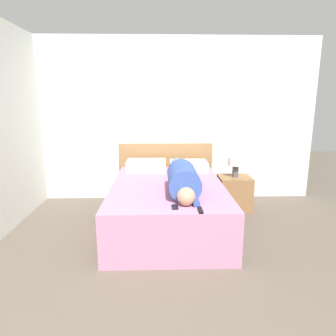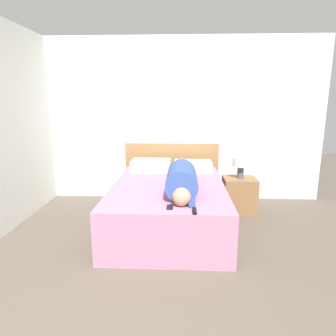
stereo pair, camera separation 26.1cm
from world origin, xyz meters
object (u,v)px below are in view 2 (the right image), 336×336
Objects in this scene: nightstand at (239,195)px; pillow_second at (193,166)px; person_lying at (182,178)px; pillow_near_headboard at (151,165)px; table_lamp at (241,164)px; bed at (169,206)px; tv_remote at (194,211)px; cell_phone at (170,207)px.

nightstand is 0.91× the size of pillow_second.
person_lying is 1.12m from pillow_near_headboard.
table_lamp is 1.21m from person_lying.
pillow_second is (-0.69, 0.16, 0.39)m from nightstand.
bed is at bearing -148.75° from table_lamp.
table_lamp is at bearing 0.00° from nightstand.
pillow_second is at bearing 66.56° from bed.
pillow_second is at bearing 166.89° from nightstand.
bed is 13.79× the size of tv_remote.
cell_phone is at bearing 155.80° from tv_remote.
bed is 0.52m from person_lying.
tv_remote is (-0.73, -1.57, 0.34)m from nightstand.
nightstand is 1.30m from person_lying.
nightstand is at bearing -6.85° from pillow_near_headboard.
nightstand is 1.77m from tv_remote.
pillow_second is at bearing 166.89° from table_lamp.
person_lying is 2.85× the size of pillow_second.
bed is at bearing -148.75° from nightstand.
table_lamp is 1.77m from cell_phone.
bed is 1.28m from table_lamp.
tv_remote is at bearing -80.24° from person_lying.
pillow_second is at bearing 88.42° from tv_remote.
table_lamp is 0.71m from pillow_second.
person_lying reaches higher than tv_remote.
person_lying reaches higher than cell_phone.
bed is at bearing 125.97° from person_lying.
tv_remote reaches higher than bed.
person_lying is (0.17, -0.23, 0.44)m from bed.
person_lying is 12.20× the size of cell_phone.
table_lamp is 1.34m from pillow_near_headboard.
table_lamp reaches higher than pillow_near_headboard.
table_lamp is at bearing 44.81° from person_lying.
table_lamp is 0.51× the size of pillow_near_headboard.
tv_remote is 0.26m from cell_phone.
tv_remote is at bearing -24.20° from cell_phone.
cell_phone is (-0.24, 0.11, -0.01)m from tv_remote.
pillow_near_headboard reaches higher than pillow_second.
nightstand is 0.86× the size of pillow_near_headboard.
person_lying is 10.57× the size of tv_remote.
table_lamp is at bearing 56.35° from cell_phone.
tv_remote is (0.12, -0.72, -0.14)m from person_lying.
pillow_near_headboard is 0.64m from pillow_second.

